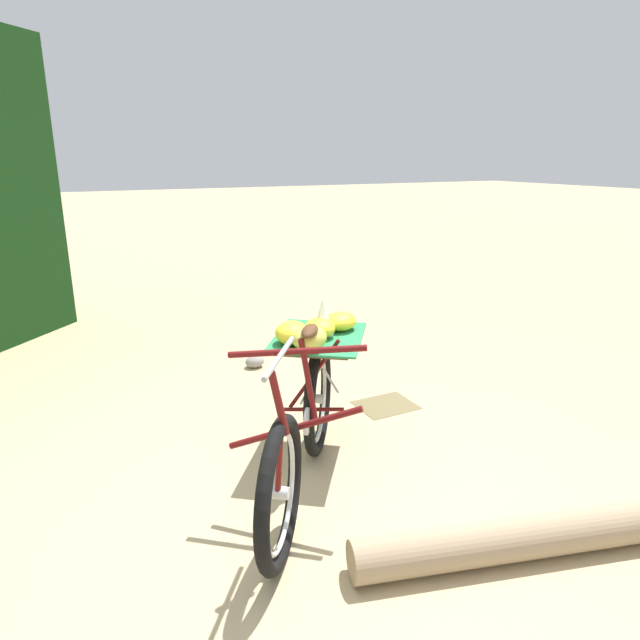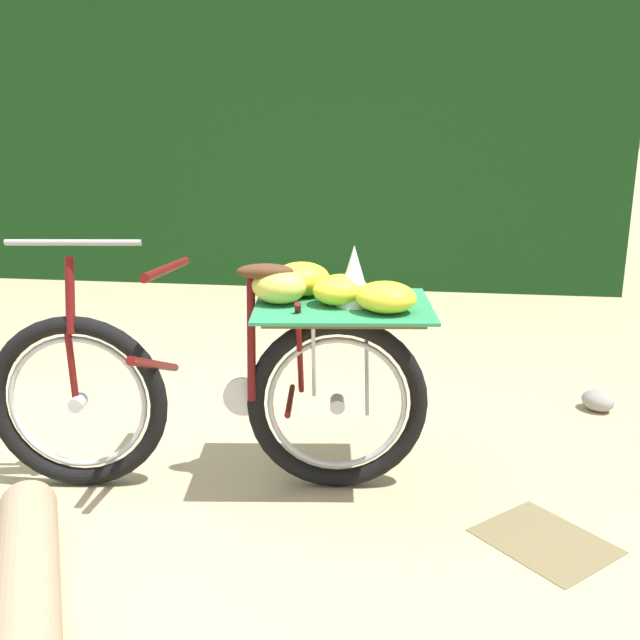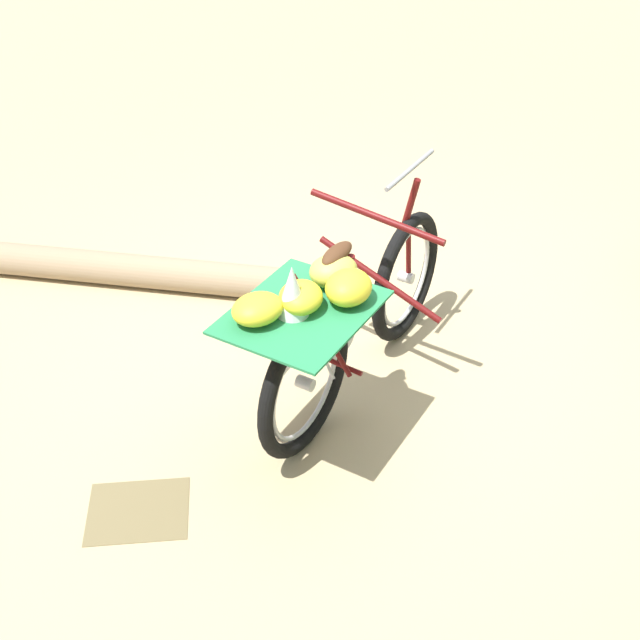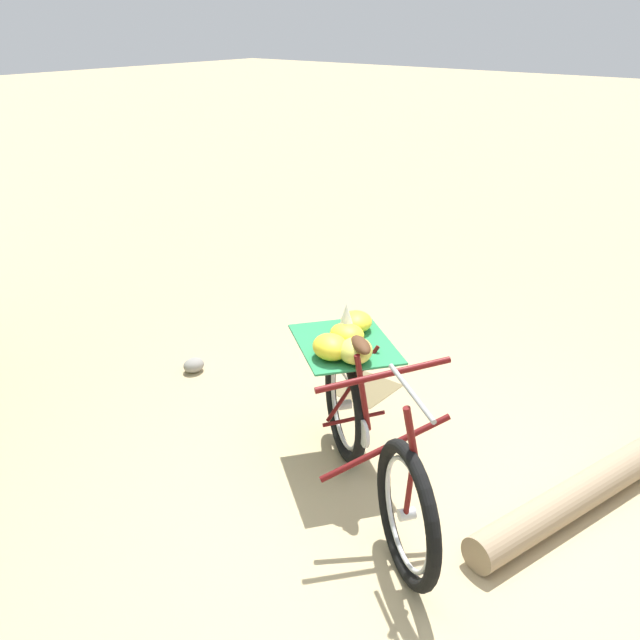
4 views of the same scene
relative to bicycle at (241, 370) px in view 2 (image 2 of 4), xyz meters
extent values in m
plane|color=tan|center=(0.24, 0.32, -0.51)|extent=(60.00, 60.00, 0.00)
cube|color=#143814|center=(3.37, -2.30, 1.02)|extent=(4.82, 5.04, 3.05)
torus|color=black|center=(0.39, 0.54, -0.14)|extent=(0.49, 0.63, 0.73)
torus|color=#B7B7BC|center=(0.39, 0.54, -0.14)|extent=(0.35, 0.47, 0.57)
cylinder|color=#B7B7BC|center=(0.39, 0.54, -0.14)|extent=(0.10, 0.10, 0.06)
torus|color=black|center=(-0.23, -0.31, -0.14)|extent=(0.49, 0.63, 0.73)
torus|color=#B7B7BC|center=(-0.23, -0.31, -0.14)|extent=(0.35, 0.47, 0.57)
cylinder|color=#B7B7BC|center=(-0.23, -0.31, -0.14)|extent=(0.10, 0.10, 0.06)
cylinder|color=#590F0F|center=(0.20, 0.28, 0.02)|extent=(0.59, 0.44, 0.30)
cylinder|color=#590F0F|center=(0.16, 0.22, 0.41)|extent=(0.60, 0.45, 0.11)
cylinder|color=#590F0F|center=(-0.03, -0.03, 0.13)|extent=(0.11, 0.09, 0.49)
cylinder|color=#590F0F|center=(-0.12, -0.15, -0.13)|extent=(0.32, 0.25, 0.05)
cylinder|color=#590F0F|center=(-0.14, -0.19, 0.08)|extent=(0.27, 0.21, 0.47)
cylinder|color=#590F0F|center=(0.40, 0.55, 0.01)|extent=(0.06, 0.05, 0.30)
cylinder|color=#590F0F|center=(0.39, 0.53, 0.30)|extent=(0.10, 0.09, 0.30)
cylinder|color=gray|center=(0.37, 0.51, 0.51)|extent=(0.33, 0.43, 0.02)
ellipsoid|color=#4C2D19|center=(-0.06, -0.08, 0.40)|extent=(0.20, 0.23, 0.06)
cylinder|color=#B7B7BC|center=(0.00, 0.00, -0.11)|extent=(0.11, 0.14, 0.16)
cylinder|color=#B7B7BC|center=(-0.17, -0.23, 0.05)|extent=(0.17, 0.13, 0.39)
cylinder|color=#B7B7BC|center=(-0.30, -0.40, 0.05)|extent=(0.21, 0.16, 0.39)
cube|color=brown|center=(-0.24, -0.32, 0.25)|extent=(0.71, 0.74, 0.02)
cube|color=#287F4C|center=(-0.24, -0.32, 0.27)|extent=(0.84, 0.87, 0.01)
ellipsoid|color=yellow|center=(-0.24, -0.31, 0.33)|extent=(0.23, 0.26, 0.12)
ellipsoid|color=#CCC64C|center=(-0.08, -0.13, 0.34)|extent=(0.28, 0.26, 0.14)
ellipsoid|color=yellow|center=(-0.43, -0.38, 0.33)|extent=(0.30, 0.29, 0.12)
ellipsoid|color=yellow|center=(-0.03, -0.27, 0.34)|extent=(0.28, 0.30, 0.14)
cone|color=white|center=(-0.28, -0.34, 0.39)|extent=(0.20, 0.20, 0.23)
ellipsoid|color=gray|center=(-0.38, -1.90, -0.46)|extent=(0.17, 0.14, 0.11)
cube|color=olive|center=(-1.00, -0.67, -0.51)|extent=(0.44, 0.36, 0.01)
camera|label=1|loc=(1.24, 2.62, 1.36)|focal=31.25mm
camera|label=2|loc=(-2.42, 1.35, 0.98)|focal=41.17mm
camera|label=3|loc=(-0.45, -3.24, 2.30)|focal=46.89mm
camera|label=4|loc=(2.73, 1.89, 2.07)|focal=38.83mm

